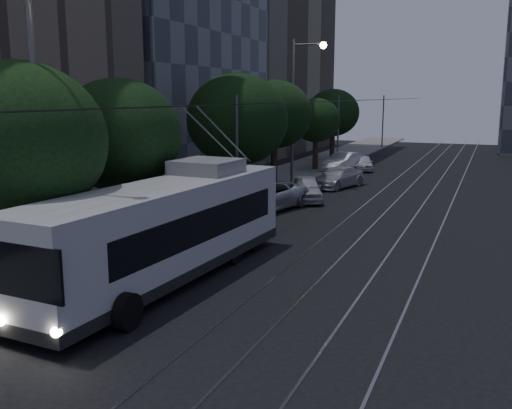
{
  "coord_description": "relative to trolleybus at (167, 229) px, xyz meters",
  "views": [
    {
      "loc": [
        6.73,
        -16.18,
        5.96
      ],
      "look_at": [
        -1.53,
        3.51,
        1.88
      ],
      "focal_mm": 40.0,
      "sensor_mm": 36.0,
      "label": 1
    }
  ],
  "objects": [
    {
      "name": "tram_rails",
      "position": [
        5.4,
        20.68,
        -1.69
      ],
      "size": [
        4.52,
        90.0,
        0.02
      ],
      "color": "gray",
      "rests_on": "ground"
    },
    {
      "name": "car_white_c",
      "position": [
        -1.4,
        28.76,
        -0.93
      ],
      "size": [
        2.62,
        4.9,
        1.53
      ],
      "primitive_type": "imported",
      "rotation": [
        0.0,
        0.0,
        -0.22
      ],
      "color": "silver",
      "rests_on": "ground"
    },
    {
      "name": "tree_2",
      "position": [
        -3.74,
        13.71,
        2.94
      ],
      "size": [
        5.68,
        5.68,
        7.2
      ],
      "color": "#31211B",
      "rests_on": "ground"
    },
    {
      "name": "ground",
      "position": [
        2.9,
        0.68,
        -1.7
      ],
      "size": [
        120.0,
        120.0,
        0.0
      ],
      "primitive_type": "plane",
      "color": "black",
      "rests_on": "ground"
    },
    {
      "name": "streetlamp_far",
      "position": [
        -2.49,
        20.61,
        4.1
      ],
      "size": [
        2.33,
        0.44,
        9.59
      ],
      "color": "#5E5E61",
      "rests_on": "ground"
    },
    {
      "name": "tree_1",
      "position": [
        -3.61,
        2.57,
        2.78
      ],
      "size": [
        4.76,
        4.76,
        6.64
      ],
      "color": "#31211B",
      "rests_on": "ground"
    },
    {
      "name": "car_white_b",
      "position": [
        0.2,
        20.94,
        -1.03
      ],
      "size": [
        3.14,
        4.96,
        1.34
      ],
      "primitive_type": "imported",
      "rotation": [
        0.0,
        0.0,
        -0.3
      ],
      "color": "#B7B7BC",
      "rests_on": "ground"
    },
    {
      "name": "streetlamp_near",
      "position": [
        -2.45,
        -2.42,
        4.16
      ],
      "size": [
        2.36,
        0.44,
        9.7
      ],
      "color": "#5E5E61",
      "rests_on": "ground"
    },
    {
      "name": "tree_4",
      "position": [
        -3.63,
        28.45,
        2.33
      ],
      "size": [
        3.87,
        3.87,
        5.8
      ],
      "color": "#31211B",
      "rests_on": "ground"
    },
    {
      "name": "sidewalk",
      "position": [
        -4.6,
        20.68,
        -1.62
      ],
      "size": [
        5.0,
        90.0,
        0.15
      ],
      "primitive_type": "cube",
      "color": "gray",
      "rests_on": "ground"
    },
    {
      "name": "tree_3",
      "position": [
        -3.6,
        19.08,
        3.07
      ],
      "size": [
        4.87,
        4.87,
        6.98
      ],
      "color": "#31211B",
      "rests_on": "ground"
    },
    {
      "name": "pickup_silver",
      "position": [
        -1.4,
        11.87,
        -0.92
      ],
      "size": [
        3.83,
        6.01,
        1.54
      ],
      "primitive_type": "imported",
      "rotation": [
        0.0,
        0.0,
        -0.25
      ],
      "color": "silver",
      "rests_on": "ground"
    },
    {
      "name": "car_white_d",
      "position": [
        -0.09,
        30.18,
        -1.09
      ],
      "size": [
        2.32,
        3.81,
        1.21
      ],
      "primitive_type": "imported",
      "rotation": [
        0.0,
        0.0,
        0.27
      ],
      "color": "silver",
      "rests_on": "ground"
    },
    {
      "name": "tree_0",
      "position": [
        -3.6,
        -2.46,
        2.9
      ],
      "size": [
        5.35,
        5.35,
        7.02
      ],
      "color": "#31211B",
      "rests_on": "ground"
    },
    {
      "name": "tree_5",
      "position": [
        -4.1,
        35.23,
        2.75
      ],
      "size": [
        4.72,
        4.72,
        6.58
      ],
      "color": "#31211B",
      "rests_on": "ground"
    },
    {
      "name": "overhead_wires",
      "position": [
        -2.07,
        20.68,
        1.77
      ],
      "size": [
        2.23,
        90.0,
        6.0
      ],
      "color": "black",
      "rests_on": "ground"
    },
    {
      "name": "car_white_a",
      "position": [
        -0.24,
        15.45,
        -0.98
      ],
      "size": [
        3.16,
        4.53,
        1.43
      ],
      "primitive_type": "imported",
      "rotation": [
        0.0,
        0.0,
        0.39
      ],
      "color": "silver",
      "rests_on": "ground"
    },
    {
      "name": "trolleybus",
      "position": [
        0.0,
        0.0,
        0.0
      ],
      "size": [
        3.22,
        12.39,
        5.63
      ],
      "rotation": [
        0.0,
        0.0,
        -0.05
      ],
      "color": "silver",
      "rests_on": "ground"
    }
  ]
}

